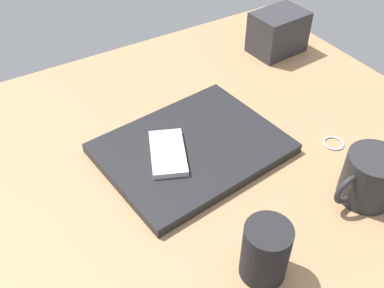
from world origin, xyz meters
TOP-DOWN VIEW (x-y plane):
  - desk_surface at (0.00, 0.00)cm, footprint 120.00×80.00cm
  - laptop_closed at (-9.55, 1.72)cm, footprint 34.05×27.61cm
  - cell_phone_on_laptop at (-4.44, 1.91)cm, footprint 10.05×12.84cm
  - coffee_mug at (-28.06, 25.62)cm, footprint 12.06×8.82cm
  - desk_organizer at (-46.20, -18.82)cm, footprint 12.96×9.76cm
  - pen_cup at (-5.03, 28.05)cm, footprint 6.57×6.57cm
  - key_ring at (-33.40, 13.71)cm, footprint 3.90×3.90cm

SIDE VIEW (x-z plane):
  - desk_surface at x=0.00cm, z-range 0.00..3.00cm
  - key_ring at x=-33.40cm, z-range 3.00..3.36cm
  - laptop_closed at x=-9.55cm, z-range 3.00..4.92cm
  - cell_phone_on_laptop at x=-4.44cm, z-range 4.88..6.12cm
  - coffee_mug at x=-28.06cm, z-range 3.00..11.68cm
  - pen_cup at x=-5.03cm, z-range 3.00..12.46cm
  - desk_organizer at x=-46.20cm, z-range 3.00..12.89cm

